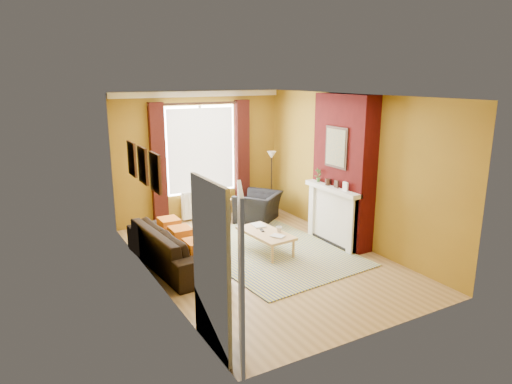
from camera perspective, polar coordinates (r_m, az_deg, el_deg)
ground at (r=8.08m, az=0.88°, el=-8.31°), size 5.50×5.50×0.00m
room_walls at (r=8.21m, az=3.71°, el=2.13°), size 3.82×5.54×2.83m
striped_rug at (r=8.42m, az=1.65°, el=-7.30°), size 2.60×3.42×0.02m
sofa at (r=7.86m, az=-10.14°, el=-6.61°), size 1.06×2.33×0.66m
armchair at (r=10.02m, az=0.29°, el=-1.89°), size 1.28×1.26×0.63m
coffee_table at (r=8.25m, az=1.21°, el=-5.29°), size 0.67×1.19×0.38m
wicker_stool at (r=10.09m, az=-4.19°, el=-2.25°), size 0.43×0.43×0.48m
floor_lamp at (r=10.40m, az=1.95°, el=3.43°), size 0.25×0.25×1.45m
book_a at (r=7.94m, az=2.45°, el=-5.71°), size 0.27×0.29×0.02m
book_b at (r=8.52m, az=-0.37°, el=-4.27°), size 0.24×0.31×0.02m
mug at (r=8.24m, az=2.90°, el=-4.67°), size 0.11×0.11×0.10m
tv_remote at (r=8.29m, az=0.76°, el=-4.80°), size 0.09×0.17×0.02m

